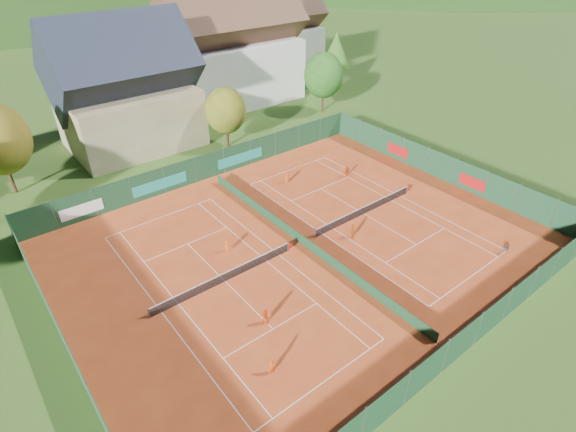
{
  "coord_description": "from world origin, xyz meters",
  "views": [
    {
      "loc": [
        -20.89,
        -24.42,
        24.18
      ],
      "look_at": [
        0.0,
        2.0,
        2.0
      ],
      "focal_mm": 28.0,
      "sensor_mm": 36.0,
      "label": 1
    }
  ],
  "objects_px": {
    "player_left_mid": "(266,317)",
    "hotel_block_a": "(232,54)",
    "player_right_far_b": "(347,172)",
    "chalet": "(126,94)",
    "hotel_block_b": "(274,37)",
    "player_right_near": "(353,231)",
    "player_left_near": "(272,367)",
    "ball_hopper": "(506,249)",
    "player_left_far": "(227,247)",
    "player_right_far_a": "(287,178)"
  },
  "relations": [
    {
      "from": "ball_hopper",
      "to": "player_left_near",
      "type": "distance_m",
      "value": 23.38
    },
    {
      "from": "player_left_near",
      "to": "player_right_far_a",
      "type": "height_order",
      "value": "player_left_near"
    },
    {
      "from": "hotel_block_a",
      "to": "player_right_near",
      "type": "bearing_deg",
      "value": -107.22
    },
    {
      "from": "chalet",
      "to": "player_right_near",
      "type": "distance_m",
      "value": 33.43
    },
    {
      "from": "hotel_block_b",
      "to": "player_left_far",
      "type": "relative_size",
      "value": 14.42
    },
    {
      "from": "ball_hopper",
      "to": "player_left_near",
      "type": "xyz_separation_m",
      "value": [
        -23.24,
        2.61,
        0.13
      ]
    },
    {
      "from": "player_right_near",
      "to": "hotel_block_b",
      "type": "bearing_deg",
      "value": 13.1
    },
    {
      "from": "hotel_block_b",
      "to": "player_left_mid",
      "type": "relative_size",
      "value": 11.89
    },
    {
      "from": "player_left_mid",
      "to": "player_right_far_b",
      "type": "xyz_separation_m",
      "value": [
        20.24,
        12.43,
        -0.1
      ]
    },
    {
      "from": "player_right_near",
      "to": "player_right_far_b",
      "type": "bearing_deg",
      "value": 0.28
    },
    {
      "from": "chalet",
      "to": "player_right_far_b",
      "type": "xyz_separation_m",
      "value": [
        15.11,
        -23.33,
        -6.0
      ]
    },
    {
      "from": "chalet",
      "to": "hotel_block_b",
      "type": "distance_m",
      "value": 35.85
    },
    {
      "from": "chalet",
      "to": "player_right_far_b",
      "type": "distance_m",
      "value": 28.44
    },
    {
      "from": "player_right_far_a",
      "to": "ball_hopper",
      "type": "bearing_deg",
      "value": 99.05
    },
    {
      "from": "chalet",
      "to": "ball_hopper",
      "type": "distance_m",
      "value": 45.3
    },
    {
      "from": "player_left_mid",
      "to": "hotel_block_b",
      "type": "bearing_deg",
      "value": 73.3
    },
    {
      "from": "hotel_block_a",
      "to": "player_left_near",
      "type": "xyz_separation_m",
      "value": [
        -26.31,
        -45.36,
        -6.7
      ]
    },
    {
      "from": "player_left_mid",
      "to": "hotel_block_a",
      "type": "bearing_deg",
      "value": 80.75
    },
    {
      "from": "chalet",
      "to": "player_left_near",
      "type": "height_order",
      "value": "chalet"
    },
    {
      "from": "hotel_block_a",
      "to": "player_right_far_a",
      "type": "xyz_separation_m",
      "value": [
        -10.06,
        -26.29,
        -6.77
      ]
    },
    {
      "from": "hotel_block_a",
      "to": "player_right_near",
      "type": "relative_size",
      "value": 13.75
    },
    {
      "from": "hotel_block_a",
      "to": "player_right_far_b",
      "type": "relative_size",
      "value": 17.2
    },
    {
      "from": "player_left_near",
      "to": "player_right_far_a",
      "type": "relative_size",
      "value": 1.12
    },
    {
      "from": "hotel_block_a",
      "to": "hotel_block_b",
      "type": "height_order",
      "value": "hotel_block_a"
    },
    {
      "from": "player_right_near",
      "to": "player_right_far_a",
      "type": "xyz_separation_m",
      "value": [
        1.75,
        11.83,
        -0.18
      ]
    },
    {
      "from": "ball_hopper",
      "to": "player_left_near",
      "type": "height_order",
      "value": "player_left_near"
    },
    {
      "from": "chalet",
      "to": "hotel_block_b",
      "type": "height_order",
      "value": "chalet"
    },
    {
      "from": "hotel_block_a",
      "to": "ball_hopper",
      "type": "relative_size",
      "value": 27.0
    },
    {
      "from": "chalet",
      "to": "hotel_block_a",
      "type": "bearing_deg",
      "value": 17.53
    },
    {
      "from": "hotel_block_a",
      "to": "player_left_mid",
      "type": "height_order",
      "value": "hotel_block_a"
    },
    {
      "from": "player_right_near",
      "to": "player_left_near",
      "type": "bearing_deg",
      "value": 158.88
    },
    {
      "from": "hotel_block_a",
      "to": "player_left_near",
      "type": "height_order",
      "value": "hotel_block_a"
    },
    {
      "from": "player_right_near",
      "to": "player_right_far_b",
      "type": "distance_m",
      "value": 11.84
    },
    {
      "from": "player_right_near",
      "to": "chalet",
      "type": "bearing_deg",
      "value": 54.95
    },
    {
      "from": "player_left_mid",
      "to": "ball_hopper",
      "type": "bearing_deg",
      "value": 4.32
    },
    {
      "from": "player_left_far",
      "to": "player_left_near",
      "type": "bearing_deg",
      "value": 100.82
    },
    {
      "from": "chalet",
      "to": "player_left_far",
      "type": "height_order",
      "value": "chalet"
    },
    {
      "from": "player_left_far",
      "to": "player_right_far_a",
      "type": "relative_size",
      "value": 0.98
    },
    {
      "from": "player_right_far_b",
      "to": "player_left_far",
      "type": "bearing_deg",
      "value": 3.62
    },
    {
      "from": "player_left_far",
      "to": "player_right_near",
      "type": "height_order",
      "value": "player_right_near"
    },
    {
      "from": "hotel_block_a",
      "to": "hotel_block_b",
      "type": "xyz_separation_m",
      "value": [
        14.0,
        8.0,
        -0.76
      ]
    },
    {
      "from": "player_left_mid",
      "to": "player_left_near",
      "type": "bearing_deg",
      "value": -100.52
    },
    {
      "from": "ball_hopper",
      "to": "player_left_mid",
      "type": "xyz_separation_m",
      "value": [
        -21.05,
        6.21,
        0.17
      ]
    },
    {
      "from": "player_right_near",
      "to": "player_right_far_a",
      "type": "bearing_deg",
      "value": 33.91
    },
    {
      "from": "player_right_near",
      "to": "player_right_far_a",
      "type": "height_order",
      "value": "player_right_near"
    },
    {
      "from": "player_left_near",
      "to": "player_left_far",
      "type": "bearing_deg",
      "value": 73.38
    },
    {
      "from": "player_right_far_a",
      "to": "player_right_far_b",
      "type": "distance_m",
      "value": 6.88
    },
    {
      "from": "player_left_far",
      "to": "player_right_far_a",
      "type": "bearing_deg",
      "value": -120.45
    },
    {
      "from": "hotel_block_a",
      "to": "ball_hopper",
      "type": "height_order",
      "value": "hotel_block_a"
    },
    {
      "from": "ball_hopper",
      "to": "player_left_far",
      "type": "relative_size",
      "value": 0.67
    }
  ]
}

